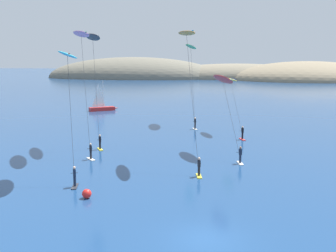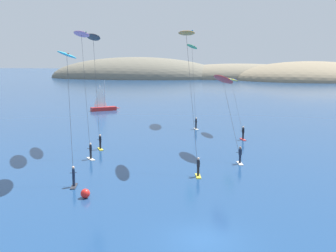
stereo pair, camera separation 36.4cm
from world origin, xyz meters
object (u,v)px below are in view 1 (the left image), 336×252
Objects in this scene: kitesurfer_cyan at (68,64)px; kitesurfer_red at (224,85)px; kitesurfer_green at (191,51)px; kitesurfer_yellow at (232,85)px; marker_buoy at (87,194)px; kitesurfer_orange at (188,45)px; kitesurfer_pink at (82,42)px; sailboat_near at (103,107)px; kitesurfer_black at (93,46)px.

kitesurfer_red is at bearing 40.92° from kitesurfer_cyan.
kitesurfer_green reaches higher than kitesurfer_red.
kitesurfer_yellow is 30.85m from marker_buoy.
kitesurfer_cyan reaches higher than marker_buoy.
kitesurfer_orange is 11.53m from kitesurfer_pink.
kitesurfer_orange is 1.05× the size of kitesurfer_green.
kitesurfer_orange reaches higher than kitesurfer_yellow.
sailboat_near is at bearing 105.05° from marker_buoy.
kitesurfer_green is (-1.67, 24.17, -0.40)m from kitesurfer_orange.
kitesurfer_pink is at bearing -137.64° from kitesurfer_yellow.
kitesurfer_orange is at bearing -13.29° from kitesurfer_pink.
kitesurfer_green reaches higher than marker_buoy.
sailboat_near is 45.40m from kitesurfer_cyan.
kitesurfer_yellow reaches higher than marker_buoy.
sailboat_near is 24.23m from kitesurfer_green.
kitesurfer_yellow is at bearing 42.36° from kitesurfer_pink.
kitesurfer_green is at bearing 129.91° from kitesurfer_yellow.
kitesurfer_red is 0.65× the size of kitesurfer_pink.
kitesurfer_cyan is 15.51× the size of marker_buoy.
kitesurfer_pink is 1.59× the size of kitesurfer_yellow.
kitesurfer_cyan is 0.84× the size of kitesurfer_black.
kitesurfer_green is at bearing -36.13° from sailboat_near.
kitesurfer_pink reaches higher than kitesurfer_cyan.
kitesurfer_black is 19.48m from kitesurfer_yellow.
kitesurfer_yellow is (23.78, -20.20, 5.83)m from sailboat_near.
kitesurfer_pink reaches higher than kitesurfer_red.
kitesurfer_red is at bearing -75.15° from kitesurfer_green.
kitesurfer_yellow is (15.63, 14.25, -5.26)m from kitesurfer_pink.
kitesurfer_black is at bearing 105.30° from marker_buoy.
sailboat_near is at bearing 103.00° from kitesurfer_cyan.
kitesurfer_yellow is (15.60, 10.55, -5.01)m from kitesurfer_black.
kitesurfer_orange is 1.56× the size of kitesurfer_yellow.
kitesurfer_black is 21.47m from marker_buoy.
kitesurfer_cyan is at bearing 120.65° from marker_buoy.
kitesurfer_pink is 18.53× the size of marker_buoy.
kitesurfer_pink reaches higher than sailboat_near.
kitesurfer_red is 12.11m from kitesurfer_yellow.
kitesurfer_green is at bearing 82.51° from marker_buoy.
marker_buoy is at bearing -121.11° from kitesurfer_red.
kitesurfer_yellow is at bearing 69.17° from marker_buoy.
marker_buoy is at bearing -119.17° from kitesurfer_orange.
sailboat_near is 0.53× the size of kitesurfer_cyan.
marker_buoy is (4.88, -14.00, -11.38)m from kitesurfer_pink.
kitesurfer_cyan is 17.13m from kitesurfer_red.
kitesurfer_black is 0.99× the size of kitesurfer_pink.
kitesurfer_pink is at bearing 109.21° from marker_buoy.
kitesurfer_black reaches higher than sailboat_near.
kitesurfer_green is (7.70, 30.42, 1.25)m from kitesurfer_cyan.
kitesurfer_black is (-14.63, 1.49, 4.16)m from kitesurfer_red.
kitesurfer_orange is (11.18, -6.35, -0.11)m from kitesurfer_black.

